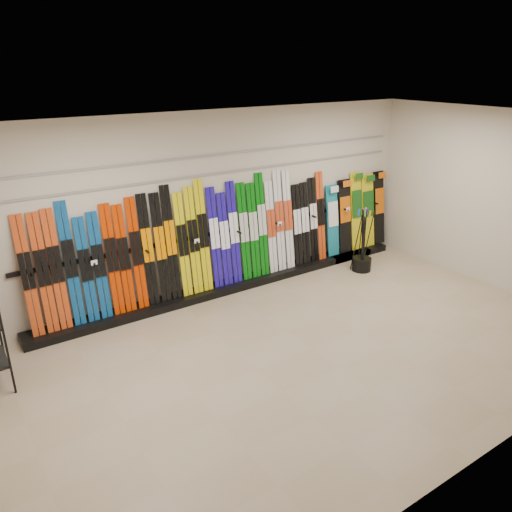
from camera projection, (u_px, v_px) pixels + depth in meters
floor at (311, 349)px, 6.86m from camera, size 8.00×8.00×0.00m
back_wall at (217, 203)px, 8.24m from camera, size 8.00×0.00×8.00m
right_wall at (498, 201)px, 8.38m from camera, size 0.00×5.00×5.00m
ceiling at (321, 125)px, 5.76m from camera, size 8.00×8.00×0.00m
ski_rack_base at (237, 284)px, 8.71m from camera, size 8.00×0.40×0.12m
skis at (198, 241)px, 8.08m from camera, size 5.37×0.28×1.83m
snowboards at (357, 213)px, 9.98m from camera, size 1.55×0.24×1.55m
pole_bin at (362, 264)px, 9.39m from camera, size 0.35×0.35×0.25m
ski_poles at (363, 240)px, 9.22m from camera, size 0.31×0.29×1.18m
slatwall_rail_0 at (217, 173)px, 8.04m from camera, size 7.60×0.02×0.03m
slatwall_rail_1 at (217, 155)px, 7.93m from camera, size 7.60×0.02×0.03m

